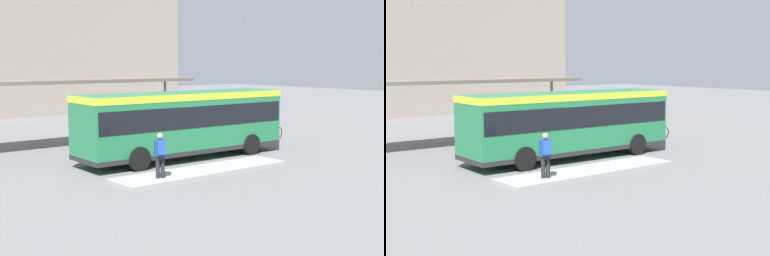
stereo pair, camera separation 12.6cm
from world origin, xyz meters
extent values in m
plane|color=slate|center=(0.00, 0.00, 0.00)|extent=(120.00, 120.00, 0.00)
cube|color=#9E9E99|center=(-1.31, -2.97, 0.06)|extent=(7.89, 1.80, 0.12)
cube|color=#237A47|center=(0.00, 0.00, 1.69)|extent=(10.16, 2.62, 2.68)
cube|color=#C6DB33|center=(0.00, 0.00, 2.88)|extent=(10.18, 2.64, 0.30)
cube|color=black|center=(0.00, 0.00, 2.01)|extent=(9.96, 2.64, 0.94)
cube|color=black|center=(5.04, -0.09, 2.01)|extent=(0.12, 2.24, 1.03)
cube|color=#28282B|center=(0.00, 0.00, 0.45)|extent=(10.17, 2.63, 0.20)
cylinder|color=black|center=(3.16, 1.11, 0.50)|extent=(1.00, 0.30, 0.99)
cylinder|color=black|center=(3.11, -1.22, 0.50)|extent=(1.00, 0.30, 0.99)
cylinder|color=black|center=(-3.11, 1.22, 0.50)|extent=(1.00, 0.30, 0.99)
cylinder|color=black|center=(-3.16, -1.11, 0.50)|extent=(1.00, 0.30, 0.99)
cylinder|color=#232328|center=(-3.67, -3.16, 0.53)|extent=(0.15, 0.15, 0.82)
cylinder|color=#232328|center=(-3.50, -3.23, 0.53)|extent=(0.15, 0.15, 0.82)
cube|color=#194799|center=(-3.58, -3.19, 1.25)|extent=(0.46, 0.36, 0.61)
cube|color=#234CA3|center=(-3.66, -3.39, 1.28)|extent=(0.36, 0.30, 0.47)
sphere|color=tan|center=(-3.58, -3.19, 1.69)|extent=(0.22, 0.22, 0.22)
torus|color=black|center=(8.42, 1.84, 0.35)|extent=(0.11, 0.72, 0.72)
torus|color=black|center=(8.51, 2.81, 0.35)|extent=(0.11, 0.72, 0.72)
cylinder|color=silver|center=(8.47, 2.32, 0.59)|extent=(0.11, 0.76, 0.04)
cylinder|color=silver|center=(8.48, 2.50, 0.53)|extent=(0.04, 0.04, 0.35)
cube|color=black|center=(8.48, 2.50, 0.70)|extent=(0.09, 0.19, 0.04)
cylinder|color=silver|center=(8.43, 1.94, 0.67)|extent=(0.48, 0.08, 0.03)
torus|color=black|center=(8.69, 3.58, 0.32)|extent=(0.11, 0.66, 0.66)
torus|color=black|center=(8.61, 2.70, 0.32)|extent=(0.11, 0.66, 0.66)
cylinder|color=orange|center=(8.65, 3.14, 0.54)|extent=(0.10, 0.69, 0.04)
cylinder|color=orange|center=(8.63, 2.98, 0.48)|extent=(0.04, 0.04, 0.32)
cube|color=black|center=(8.63, 2.98, 0.64)|extent=(0.09, 0.19, 0.04)
cylinder|color=orange|center=(8.68, 3.49, 0.61)|extent=(0.48, 0.08, 0.03)
torus|color=black|center=(8.69, 4.41, 0.34)|extent=(0.07, 0.69, 0.69)
torus|color=black|center=(8.72, 3.49, 0.34)|extent=(0.07, 0.69, 0.69)
cylinder|color=#2847AD|center=(8.71, 3.95, 0.56)|extent=(0.06, 0.72, 0.04)
cylinder|color=#2847AD|center=(8.71, 3.78, 0.50)|extent=(0.04, 0.04, 0.34)
cube|color=black|center=(8.71, 3.78, 0.67)|extent=(0.08, 0.18, 0.04)
cylinder|color=#2847AD|center=(8.69, 4.32, 0.64)|extent=(0.48, 0.05, 0.03)
cube|color=#706656|center=(-1.65, 6.75, 3.40)|extent=(13.02, 3.13, 0.18)
cylinder|color=gray|center=(3.89, 6.75, 1.65)|extent=(0.16, 0.16, 3.31)
cylinder|color=slate|center=(1.43, 3.83, 0.25)|extent=(0.63, 0.63, 0.50)
sphere|color=#235B28|center=(1.43, 3.83, 0.77)|extent=(0.72, 0.72, 0.72)
cube|color=gray|center=(2.62, 29.67, 8.63)|extent=(28.03, 15.00, 17.26)
camera|label=1|loc=(-14.85, -19.03, 4.38)|focal=50.00mm
camera|label=2|loc=(-14.75, -19.11, 4.38)|focal=50.00mm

